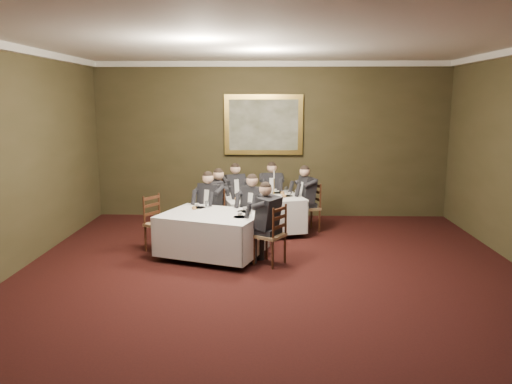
{
  "coord_description": "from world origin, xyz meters",
  "views": [
    {
      "loc": [
        -0.05,
        -6.36,
        2.66
      ],
      "look_at": [
        -0.26,
        1.8,
        1.15
      ],
      "focal_mm": 35.0,
      "sensor_mm": 36.0,
      "label": 1
    }
  ],
  "objects_px": {
    "chair_main_backleft": "(234,213)",
    "chair_sec_endright": "(270,247)",
    "diner_main_backright": "(271,200)",
    "chair_main_endright": "(308,217)",
    "chair_sec_backleft": "(211,227)",
    "chair_main_endleft": "(215,223)",
    "diner_sec_backright": "(254,219)",
    "candlestick": "(274,187)",
    "chair_main_backright": "(271,211)",
    "painting": "(264,125)",
    "centerpiece": "(262,191)",
    "diner_main_endleft": "(215,212)",
    "diner_sec_backleft": "(211,215)",
    "diner_sec_endright": "(270,234)",
    "table_main": "(262,212)",
    "chair_sec_backright": "(255,231)",
    "diner_main_backleft": "(234,202)",
    "table_second": "(212,232)",
    "diner_main_endright": "(308,206)",
    "chair_sec_endleft": "(160,235)"
  },
  "relations": [
    {
      "from": "diner_sec_backright",
      "to": "candlestick",
      "type": "distance_m",
      "value": 1.05
    },
    {
      "from": "diner_main_backright",
      "to": "chair_sec_backright",
      "type": "xyz_separation_m",
      "value": [
        -0.31,
        -1.73,
        -0.23
      ]
    },
    {
      "from": "table_second",
      "to": "painting",
      "type": "distance_m",
      "value": 3.6
    },
    {
      "from": "diner_sec_backright",
      "to": "centerpiece",
      "type": "bearing_deg",
      "value": -69.01
    },
    {
      "from": "diner_main_backleft",
      "to": "chair_main_endright",
      "type": "distance_m",
      "value": 1.6
    },
    {
      "from": "chair_sec_backleft",
      "to": "centerpiece",
      "type": "xyz_separation_m",
      "value": [
        0.95,
        0.47,
        0.61
      ]
    },
    {
      "from": "chair_main_endleft",
      "to": "diner_main_endleft",
      "type": "height_order",
      "value": "diner_main_endleft"
    },
    {
      "from": "diner_main_backright",
      "to": "centerpiece",
      "type": "distance_m",
      "value": 1.06
    },
    {
      "from": "chair_main_backleft",
      "to": "diner_sec_backright",
      "type": "relative_size",
      "value": 0.74
    },
    {
      "from": "diner_sec_backleft",
      "to": "diner_sec_endright",
      "type": "relative_size",
      "value": 1.0
    },
    {
      "from": "diner_sec_backright",
      "to": "painting",
      "type": "height_order",
      "value": "painting"
    },
    {
      "from": "chair_main_endright",
      "to": "centerpiece",
      "type": "xyz_separation_m",
      "value": [
        -0.95,
        -0.38,
        0.61
      ]
    },
    {
      "from": "diner_main_endright",
      "to": "chair_sec_endright",
      "type": "bearing_deg",
      "value": 140.04
    },
    {
      "from": "chair_sec_backright",
      "to": "diner_sec_backright",
      "type": "relative_size",
      "value": 0.74
    },
    {
      "from": "chair_main_backleft",
      "to": "chair_sec_endright",
      "type": "height_order",
      "value": "same"
    },
    {
      "from": "chair_main_endleft",
      "to": "diner_main_endleft",
      "type": "relative_size",
      "value": 0.74
    },
    {
      "from": "diner_sec_backleft",
      "to": "diner_sec_backright",
      "type": "distance_m",
      "value": 0.89
    },
    {
      "from": "chair_sec_backright",
      "to": "diner_main_endright",
      "type": "bearing_deg",
      "value": -103.14
    },
    {
      "from": "chair_main_backleft",
      "to": "chair_sec_endleft",
      "type": "xyz_separation_m",
      "value": [
        -1.2,
        -1.81,
        0.0
      ]
    },
    {
      "from": "chair_main_backright",
      "to": "diner_main_endleft",
      "type": "xyz_separation_m",
      "value": [
        -1.1,
        -1.14,
        0.23
      ]
    },
    {
      "from": "chair_sec_backright",
      "to": "chair_sec_endleft",
      "type": "xyz_separation_m",
      "value": [
        -1.69,
        -0.3,
        0.0
      ]
    },
    {
      "from": "candlestick",
      "to": "table_main",
      "type": "bearing_deg",
      "value": 179.39
    },
    {
      "from": "chair_sec_backleft",
      "to": "centerpiece",
      "type": "distance_m",
      "value": 1.22
    },
    {
      "from": "chair_sec_endright",
      "to": "candlestick",
      "type": "xyz_separation_m",
      "value": [
        0.08,
        1.87,
        0.68
      ]
    },
    {
      "from": "diner_main_endright",
      "to": "painting",
      "type": "relative_size",
      "value": 0.76
    },
    {
      "from": "diner_main_backleft",
      "to": "candlestick",
      "type": "distance_m",
      "value": 1.14
    },
    {
      "from": "chair_main_backleft",
      "to": "diner_sec_endright",
      "type": "xyz_separation_m",
      "value": [
        0.76,
        -2.51,
        0.23
      ]
    },
    {
      "from": "table_second",
      "to": "diner_sec_backright",
      "type": "relative_size",
      "value": 1.48
    },
    {
      "from": "table_second",
      "to": "chair_main_backright",
      "type": "bearing_deg",
      "value": 67.08
    },
    {
      "from": "chair_main_endright",
      "to": "chair_sec_backleft",
      "type": "bearing_deg",
      "value": 93.82
    },
    {
      "from": "diner_main_backright",
      "to": "chair_sec_backleft",
      "type": "distance_m",
      "value": 1.85
    },
    {
      "from": "chair_main_endleft",
      "to": "diner_main_backright",
      "type": "bearing_deg",
      "value": 112.18
    },
    {
      "from": "table_main",
      "to": "diner_main_endleft",
      "type": "xyz_separation_m",
      "value": [
        -0.92,
        -0.27,
        0.06
      ]
    },
    {
      "from": "chair_main_endleft",
      "to": "chair_sec_backleft",
      "type": "height_order",
      "value": "same"
    },
    {
      "from": "table_second",
      "to": "diner_sec_backleft",
      "type": "xyz_separation_m",
      "value": [
        -0.14,
        0.94,
        0.06
      ]
    },
    {
      "from": "diner_main_backleft",
      "to": "diner_sec_endright",
      "type": "relative_size",
      "value": 1.0
    },
    {
      "from": "table_second",
      "to": "chair_sec_endleft",
      "type": "distance_m",
      "value": 1.06
    },
    {
      "from": "table_second",
      "to": "diner_sec_backleft",
      "type": "height_order",
      "value": "diner_sec_backleft"
    },
    {
      "from": "diner_sec_backright",
      "to": "chair_main_backleft",
      "type": "bearing_deg",
      "value": -42.88
    },
    {
      "from": "table_second",
      "to": "chair_main_endleft",
      "type": "bearing_deg",
      "value": 94.56
    },
    {
      "from": "diner_main_backright",
      "to": "chair_sec_endleft",
      "type": "bearing_deg",
      "value": 41.92
    },
    {
      "from": "chair_main_endright",
      "to": "candlestick",
      "type": "relative_size",
      "value": 1.86
    },
    {
      "from": "chair_main_endleft",
      "to": "candlestick",
      "type": "bearing_deg",
      "value": 79.73
    },
    {
      "from": "chair_sec_backright",
      "to": "centerpiece",
      "type": "relative_size",
      "value": 4.01
    },
    {
      "from": "diner_main_endleft",
      "to": "chair_main_backleft",
      "type": "bearing_deg",
      "value": 138.08
    },
    {
      "from": "table_second",
      "to": "diner_sec_endright",
      "type": "distance_m",
      "value": 1.04
    },
    {
      "from": "chair_main_backright",
      "to": "painting",
      "type": "bearing_deg",
      "value": -78.96
    },
    {
      "from": "diner_sec_backleft",
      "to": "centerpiece",
      "type": "relative_size",
      "value": 5.39
    },
    {
      "from": "chair_main_backleft",
      "to": "diner_main_backright",
      "type": "relative_size",
      "value": 0.74
    },
    {
      "from": "diner_main_backleft",
      "to": "chair_sec_backright",
      "type": "height_order",
      "value": "diner_main_backleft"
    }
  ]
}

